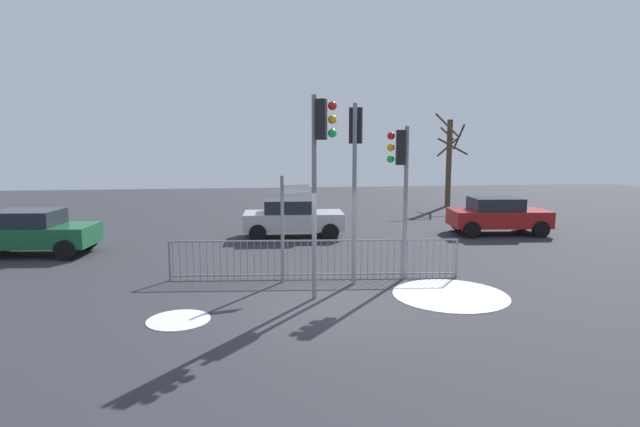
% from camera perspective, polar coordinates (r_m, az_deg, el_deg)
% --- Properties ---
extents(ground_plane, '(60.00, 60.00, 0.00)m').
position_cam_1_polar(ground_plane, '(11.73, 0.70, -10.12)').
color(ground_plane, '#2D2D33').
extents(traffic_light_mid_right, '(0.56, 0.35, 4.07)m').
position_cam_1_polar(traffic_light_mid_right, '(13.46, 9.06, 5.08)').
color(traffic_light_mid_right, slate).
rests_on(traffic_light_mid_right, ground).
extents(traffic_light_rear_left, '(0.37, 0.55, 4.62)m').
position_cam_1_polar(traffic_light_rear_left, '(12.96, 4.01, 6.81)').
color(traffic_light_rear_left, slate).
rests_on(traffic_light_rear_left, ground).
extents(traffic_light_rear_right, '(0.55, 0.37, 4.71)m').
position_cam_1_polar(traffic_light_rear_right, '(11.51, 0.03, 6.99)').
color(traffic_light_rear_right, slate).
rests_on(traffic_light_rear_right, ground).
extents(direction_sign_post, '(0.77, 0.25, 2.81)m').
position_cam_1_polar(direction_sign_post, '(13.20, -3.98, -1.02)').
color(direction_sign_post, slate).
rests_on(direction_sign_post, ground).
extents(pedestrian_guard_railing, '(7.74, 0.74, 1.07)m').
position_cam_1_polar(pedestrian_guard_railing, '(13.62, -0.61, -5.12)').
color(pedestrian_guard_railing, slate).
rests_on(pedestrian_guard_railing, ground).
extents(car_silver_near, '(3.88, 2.09, 1.47)m').
position_cam_1_polar(car_silver_near, '(19.61, -3.11, -0.44)').
color(car_silver_near, '#B2B5BA').
rests_on(car_silver_near, ground).
extents(car_red_trailing, '(3.94, 2.22, 1.47)m').
position_cam_1_polar(car_red_trailing, '(21.46, 19.37, -0.16)').
color(car_red_trailing, maroon).
rests_on(car_red_trailing, ground).
extents(car_green_mid, '(3.94, 2.22, 1.47)m').
position_cam_1_polar(car_green_mid, '(18.96, -29.63, -1.78)').
color(car_green_mid, '#195933').
rests_on(car_green_mid, ground).
extents(bare_tree_left, '(1.70, 1.71, 5.26)m').
position_cam_1_polar(bare_tree_left, '(29.84, 14.34, 5.94)').
color(bare_tree_left, '#473828').
rests_on(bare_tree_left, ground).
extents(snow_patch_kerb, '(1.30, 1.30, 0.01)m').
position_cam_1_polar(snow_patch_kerb, '(11.09, -15.64, -11.47)').
color(snow_patch_kerb, silver).
rests_on(snow_patch_kerb, ground).
extents(snow_patch_island, '(2.77, 2.77, 0.01)m').
position_cam_1_polar(snow_patch_island, '(12.74, 14.46, -8.86)').
color(snow_patch_island, white).
rests_on(snow_patch_island, ground).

